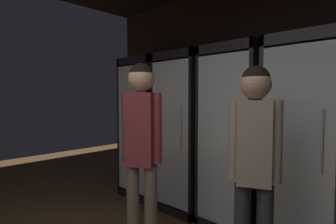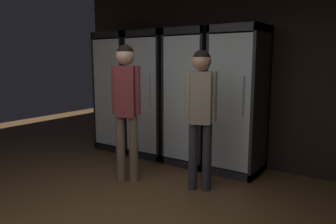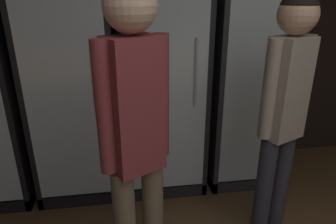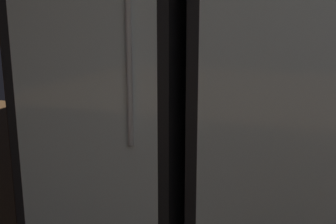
% 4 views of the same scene
% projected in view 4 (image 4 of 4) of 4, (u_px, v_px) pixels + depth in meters
% --- Properties ---
extents(cooler_far_left, '(0.66, 0.66, 1.97)m').
position_uv_depth(cooler_far_left, '(126.00, 85.00, 1.79)').
color(cooler_far_left, black).
rests_on(cooler_far_left, ground).
extents(cooler_left, '(0.66, 0.66, 1.97)m').
position_uv_depth(cooler_left, '(299.00, 97.00, 1.55)').
color(cooler_left, black).
rests_on(cooler_left, ground).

